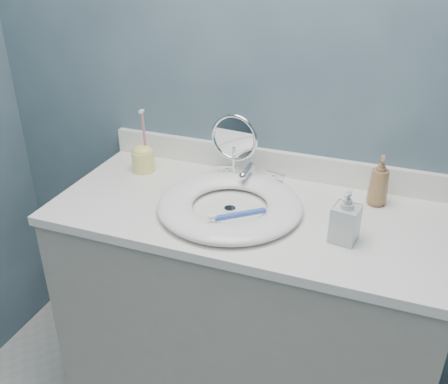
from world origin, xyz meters
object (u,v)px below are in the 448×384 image
at_px(makeup_mirror, 234,146).
at_px(soap_bottle_clear, 346,216).
at_px(soap_bottle_amber, 379,181).
at_px(toothbrush_holder, 143,157).

relative_size(makeup_mirror, soap_bottle_clear, 1.54).
distance_m(soap_bottle_amber, soap_bottle_clear, 0.25).
distance_m(makeup_mirror, soap_bottle_amber, 0.48).
height_order(soap_bottle_amber, soap_bottle_clear, soap_bottle_amber).
bearing_deg(makeup_mirror, soap_bottle_amber, 4.50).
height_order(makeup_mirror, toothbrush_holder, makeup_mirror).
distance_m(soap_bottle_amber, toothbrush_holder, 0.81).
relative_size(makeup_mirror, toothbrush_holder, 1.06).
bearing_deg(soap_bottle_clear, toothbrush_holder, 174.09).
distance_m(makeup_mirror, toothbrush_holder, 0.34).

